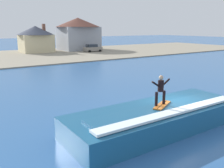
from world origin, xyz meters
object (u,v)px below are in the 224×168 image
car_far_shore (93,48)px  wave_crest (158,118)px  surfer (161,89)px  surfboard (162,105)px  house_gabled_white (78,32)px  house_small_cottage (36,38)px

car_far_shore → wave_crest: bearing=-114.5°
wave_crest → surfer: bearing=-96.9°
wave_crest → surfboard: (0.13, -0.15, 0.75)m
surfboard → house_gabled_white: house_gabled_white is taller
car_far_shore → surfer: bearing=-114.5°
surfboard → car_far_shore: 43.89m
house_small_cottage → wave_crest: bearing=-99.0°
wave_crest → house_small_cottage: house_small_cottage is taller
surfer → house_gabled_white: 49.70m
car_far_shore → house_gabled_white: (-0.41, 6.38, 3.45)m
car_far_shore → house_small_cottage: bearing=149.8°
car_far_shore → house_small_cottage: size_ratio=0.51×
wave_crest → surfer: size_ratio=6.48×
surfboard → wave_crest: bearing=131.6°
wave_crest → house_small_cottage: 46.82m
surfer → house_gabled_white: (17.79, 46.36, 2.07)m
car_far_shore → house_gabled_white: bearing=93.7°
wave_crest → surfboard: surfboard is taller
surfer → house_small_cottage: 46.88m
surfer → car_far_shore: (18.20, 39.97, -1.38)m
surfer → house_gabled_white: house_gabled_white is taller
wave_crest → house_gabled_white: house_gabled_white is taller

